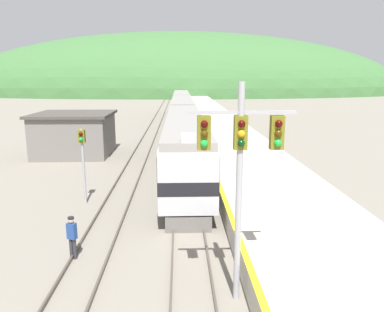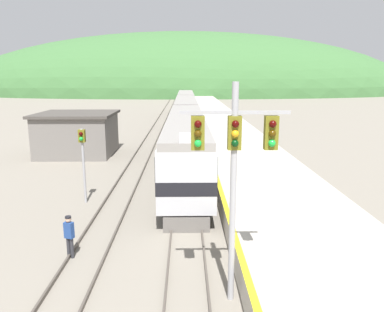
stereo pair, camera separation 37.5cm
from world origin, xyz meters
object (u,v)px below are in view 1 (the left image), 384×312
express_train_lead_car (185,143)px  carriage_third (181,103)px  track_worker (72,235)px  signal_post_siding (83,151)px  carriage_second (182,114)px  signal_mast_main (240,157)px

express_train_lead_car → carriage_third: (0.00, 41.67, -0.01)m
carriage_third → track_worker: carriage_third is taller
express_train_lead_car → signal_post_siding: bearing=-132.5°
carriage_second → signal_post_siding: (-5.83, -28.02, 0.76)m
signal_mast_main → track_worker: bearing=154.1°
signal_post_siding → signal_mast_main: bearing=-53.1°
carriage_second → signal_post_siding: signal_post_siding is taller
signal_mast_main → carriage_third: bearing=91.4°
carriage_second → track_worker: 35.05m
carriage_second → signal_post_siding: bearing=-101.7°
carriage_third → signal_post_siding: 48.39m
carriage_third → signal_mast_main: size_ratio=2.72×
carriage_second → track_worker: carriage_second is taller
carriage_second → carriage_third: same height
signal_post_siding → express_train_lead_car: bearing=47.5°
express_train_lead_car → signal_post_siding: 8.65m
carriage_second → signal_post_siding: size_ratio=4.43×
signal_post_siding → track_worker: bearing=-80.4°
express_train_lead_car → track_worker: size_ratio=12.43×
signal_post_siding → carriage_third: bearing=83.1°
carriage_second → signal_post_siding: 28.63m
express_train_lead_car → track_worker: bearing=-109.8°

